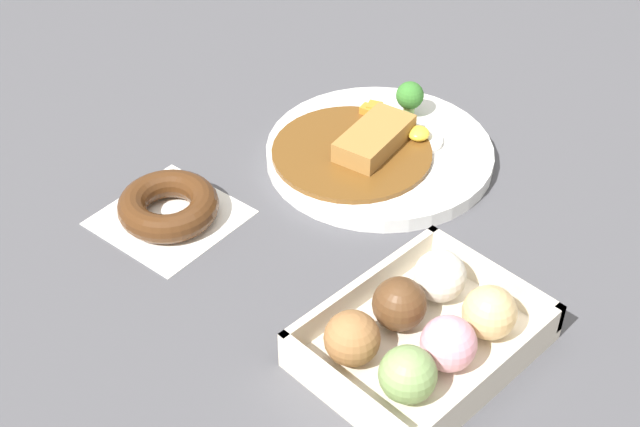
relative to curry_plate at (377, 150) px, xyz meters
name	(u,v)px	position (x,y,z in m)	size (l,w,h in m)	color
ground_plane	(394,181)	(0.02, 0.04, -0.01)	(1.60, 1.60, 0.00)	#4C4C51
curry_plate	(377,150)	(0.00, 0.00, 0.00)	(0.27, 0.27, 0.06)	white
donut_box	(423,332)	(0.19, 0.23, 0.01)	(0.21, 0.16, 0.06)	beige
chocolate_ring_donut	(168,207)	(0.24, -0.08, 0.00)	(0.15, 0.15, 0.03)	white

